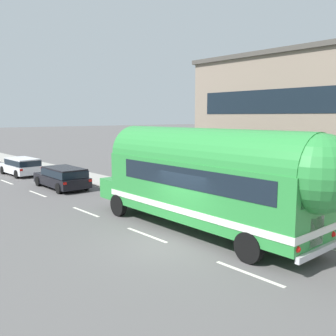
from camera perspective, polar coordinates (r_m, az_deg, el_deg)
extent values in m
plane|color=#565454|center=(13.82, 0.12, -11.43)|extent=(300.00, 300.00, 0.00)
cube|color=silver|center=(11.61, 12.18, -15.45)|extent=(0.14, 2.40, 0.01)
cube|color=silver|center=(14.76, -3.30, -10.15)|extent=(0.14, 2.40, 0.01)
cube|color=silver|center=(18.55, -12.46, -6.55)|extent=(0.14, 2.40, 0.01)
cube|color=silver|center=(23.59, -19.27, -3.72)|extent=(0.14, 2.40, 0.01)
cube|color=silver|center=(28.53, -23.38, -1.97)|extent=(0.14, 2.40, 0.01)
cube|color=silver|center=(25.48, -11.54, -2.60)|extent=(0.12, 80.00, 0.01)
cube|color=#9E9B93|center=(24.44, -6.73, -2.76)|extent=(2.41, 90.00, 0.15)
cube|color=#2D8C3D|center=(14.70, 5.47, -3.21)|extent=(2.66, 9.43, 2.30)
cylinder|color=#2D8C3D|center=(14.52, 5.53, 1.25)|extent=(2.60, 9.33, 2.45)
sphere|color=#2D8C3D|center=(11.82, 22.00, -0.81)|extent=(2.40, 2.40, 2.40)
cube|color=#2D8C3D|center=(18.85, -6.36, -2.84)|extent=(2.28, 1.34, 0.95)
cube|color=silver|center=(14.83, 5.44, -5.67)|extent=(2.70, 9.47, 0.24)
cube|color=black|center=(14.39, 6.36, -1.03)|extent=(2.66, 7.63, 0.76)
cube|color=black|center=(11.90, 21.92, -3.19)|extent=(2.00, 0.11, 0.84)
cube|color=silver|center=(12.18, 21.66, -8.98)|extent=(0.80, 0.07, 0.90)
cube|color=silver|center=(12.33, 21.89, -11.73)|extent=(2.34, 0.18, 0.20)
sphere|color=red|center=(11.39, 19.11, -11.62)|extent=(0.20, 0.20, 0.20)
sphere|color=red|center=(13.17, 23.79, -9.20)|extent=(0.20, 0.20, 0.20)
cube|color=black|center=(18.16, -5.36, 0.99)|extent=(2.14, 0.14, 0.96)
cube|color=silver|center=(19.44, -7.51, -2.91)|extent=(0.90, 0.12, 0.56)
cylinder|color=black|center=(17.48, -7.56, -5.64)|extent=(0.28, 1.00, 1.00)
cylinder|color=black|center=(18.83, -1.57, -4.60)|extent=(0.28, 1.00, 1.00)
cylinder|color=black|center=(12.22, 12.21, -11.74)|extent=(0.28, 1.00, 1.00)
cylinder|color=black|center=(14.08, 18.05, -9.31)|extent=(0.28, 1.00, 1.00)
cube|color=black|center=(24.93, -15.94, -1.77)|extent=(2.02, 4.70, 0.60)
cube|color=black|center=(24.42, -15.54, -0.58)|extent=(1.77, 3.24, 0.55)
cube|color=black|center=(24.42, -15.53, -0.65)|extent=(1.83, 3.28, 0.43)
cube|color=red|center=(22.47, -15.43, -2.31)|extent=(0.20, 0.05, 0.14)
cube|color=red|center=(23.19, -11.75, -1.89)|extent=(0.20, 0.05, 0.14)
cylinder|color=black|center=(26.11, -19.18, -1.92)|extent=(0.22, 0.65, 0.64)
cylinder|color=black|center=(26.79, -15.59, -1.53)|extent=(0.22, 0.65, 0.64)
cylinder|color=black|center=(23.15, -16.31, -3.01)|extent=(0.22, 0.65, 0.64)
cylinder|color=black|center=(23.91, -12.36, -2.54)|extent=(0.22, 0.65, 0.64)
cube|color=white|center=(31.45, -21.57, -0.07)|extent=(1.88, 4.36, 0.60)
cube|color=white|center=(30.94, -21.31, 0.90)|extent=(1.66, 3.10, 0.55)
cube|color=black|center=(30.94, -21.31, 0.84)|extent=(1.72, 3.15, 0.43)
cube|color=red|center=(29.13, -21.47, -0.30)|extent=(0.20, 0.04, 0.14)
cube|color=red|center=(29.73, -18.67, -0.01)|extent=(0.20, 0.04, 0.14)
cylinder|color=black|center=(32.55, -23.90, -0.30)|extent=(0.21, 0.64, 0.64)
cylinder|color=black|center=(33.13, -21.09, -0.01)|extent=(0.21, 0.64, 0.64)
cylinder|color=black|center=(29.82, -22.08, -0.89)|extent=(0.21, 0.64, 0.64)
cylinder|color=black|center=(30.45, -19.05, -0.57)|extent=(0.21, 0.64, 0.64)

